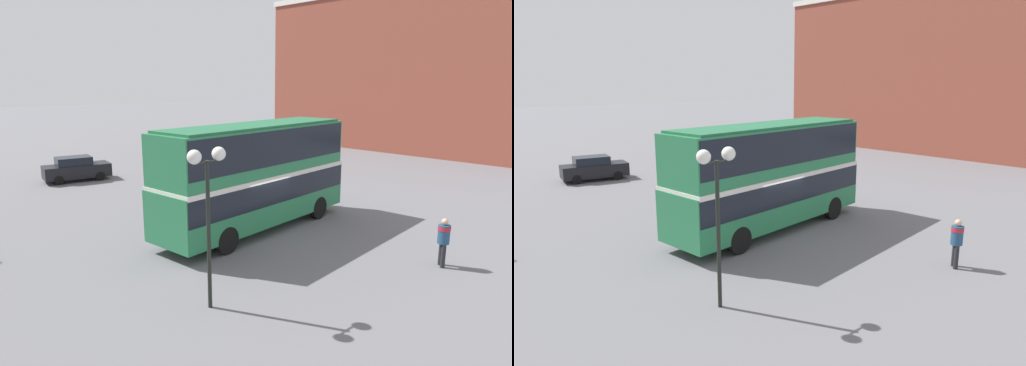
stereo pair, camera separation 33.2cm
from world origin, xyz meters
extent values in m
plane|color=slate|center=(0.00, 0.00, 0.00)|extent=(240.00, 240.00, 0.00)
cube|color=brown|center=(29.73, 7.70, 7.24)|extent=(9.64, 30.26, 14.48)
cube|color=#287A4C|center=(0.44, 0.42, 1.47)|extent=(10.22, 3.39, 2.03)
cube|color=#287A4C|center=(0.44, 0.42, 3.54)|extent=(10.06, 3.30, 2.11)
cube|color=black|center=(0.44, 0.42, 1.93)|extent=(10.12, 3.41, 0.99)
cube|color=black|center=(0.44, 0.42, 3.80)|extent=(9.91, 3.31, 1.44)
cube|color=silver|center=(0.44, 0.42, 2.52)|extent=(10.12, 3.40, 0.20)
cube|color=#226841|center=(0.44, 0.42, 4.65)|extent=(9.60, 3.08, 0.10)
cylinder|color=black|center=(3.54, 1.83, 0.54)|extent=(1.10, 0.39, 1.08)
cylinder|color=black|center=(3.73, -0.46, 0.54)|extent=(1.10, 0.39, 1.08)
cylinder|color=black|center=(-2.66, 1.32, 0.54)|extent=(1.10, 0.39, 1.08)
cylinder|color=black|center=(-2.47, -0.97, 0.54)|extent=(1.10, 0.39, 1.08)
cylinder|color=#232328|center=(2.19, -7.32, 0.43)|extent=(0.16, 0.16, 0.86)
cylinder|color=#232328|center=(2.39, -7.15, 0.43)|extent=(0.16, 0.16, 0.86)
cylinder|color=navy|center=(2.29, -7.23, 1.20)|extent=(0.58, 0.58, 0.68)
cylinder|color=#B2232D|center=(2.29, -7.23, 1.41)|extent=(0.61, 0.61, 0.15)
sphere|color=#D8A884|center=(2.29, -7.23, 1.66)|extent=(0.23, 0.23, 0.23)
cube|color=black|center=(-1.04, 16.18, 0.68)|extent=(4.43, 2.46, 0.84)
cube|color=black|center=(-1.20, 16.21, 1.36)|extent=(2.42, 1.92, 0.53)
cylinder|color=black|center=(0.38, 16.68, 0.30)|extent=(0.64, 0.33, 0.61)
cylinder|color=black|center=(0.09, 15.18, 0.30)|extent=(0.64, 0.33, 0.61)
cylinder|color=black|center=(-2.16, 17.17, 0.30)|extent=(0.64, 0.33, 0.61)
cylinder|color=black|center=(-2.45, 15.67, 0.30)|extent=(0.64, 0.33, 0.61)
cylinder|color=black|center=(-5.58, -3.92, 2.18)|extent=(0.12, 0.12, 4.36)
cylinder|color=black|center=(-5.58, -3.92, 4.31)|extent=(0.84, 0.06, 0.06)
sphere|color=white|center=(-6.00, -3.92, 4.50)|extent=(0.40, 0.40, 0.40)
sphere|color=white|center=(-5.16, -3.92, 4.50)|extent=(0.40, 0.40, 0.40)
camera|label=1|loc=(-13.10, -13.69, 6.43)|focal=32.00mm
camera|label=2|loc=(-12.86, -13.92, 6.43)|focal=32.00mm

